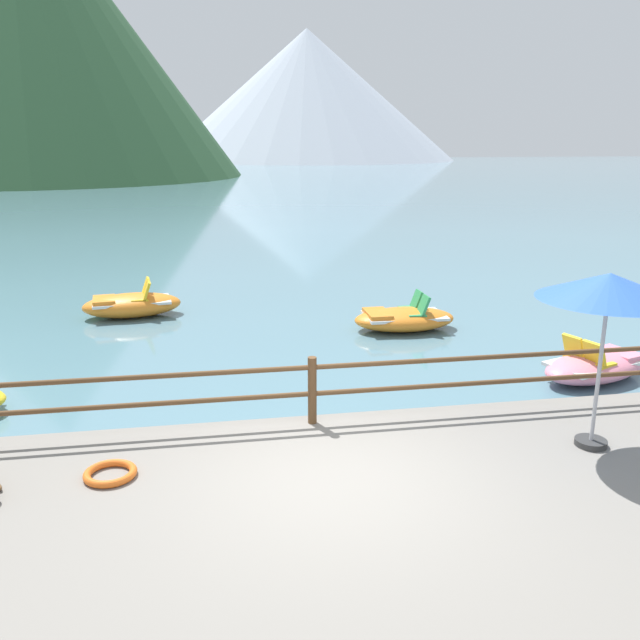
{
  "coord_description": "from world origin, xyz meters",
  "views": [
    {
      "loc": [
        -1.33,
        -6.76,
        4.19
      ],
      "look_at": [
        0.7,
        5.0,
        0.9
      ],
      "focal_mm": 37.16,
      "sensor_mm": 36.0,
      "label": 1
    }
  ],
  "objects_px": {
    "life_ring": "(110,473)",
    "pedal_boat_0": "(404,318)",
    "pedal_boat_2": "(595,366)",
    "beach_umbrella": "(609,289)",
    "pedal_boat_3": "(132,304)"
  },
  "relations": [
    {
      "from": "pedal_boat_0",
      "to": "pedal_boat_2",
      "type": "xyz_separation_m",
      "value": [
        2.46,
        -3.66,
        -0.01
      ]
    },
    {
      "from": "beach_umbrella",
      "to": "pedal_boat_3",
      "type": "height_order",
      "value": "beach_umbrella"
    },
    {
      "from": "beach_umbrella",
      "to": "pedal_boat_3",
      "type": "distance_m",
      "value": 11.41
    },
    {
      "from": "pedal_boat_2",
      "to": "life_ring",
      "type": "bearing_deg",
      "value": -159.54
    },
    {
      "from": "beach_umbrella",
      "to": "pedal_boat_2",
      "type": "bearing_deg",
      "value": 57.18
    },
    {
      "from": "beach_umbrella",
      "to": "pedal_boat_3",
      "type": "bearing_deg",
      "value": 125.95
    },
    {
      "from": "beach_umbrella",
      "to": "pedal_boat_2",
      "type": "relative_size",
      "value": 0.91
    },
    {
      "from": "life_ring",
      "to": "pedal_boat_0",
      "type": "distance_m",
      "value": 8.64
    },
    {
      "from": "life_ring",
      "to": "pedal_boat_2",
      "type": "distance_m",
      "value": 8.53
    },
    {
      "from": "beach_umbrella",
      "to": "pedal_boat_3",
      "type": "relative_size",
      "value": 0.91
    },
    {
      "from": "life_ring",
      "to": "pedal_boat_3",
      "type": "distance_m",
      "value": 8.9
    },
    {
      "from": "life_ring",
      "to": "beach_umbrella",
      "type": "bearing_deg",
      "value": -1.89
    },
    {
      "from": "pedal_boat_2",
      "to": "beach_umbrella",
      "type": "bearing_deg",
      "value": -122.82
    },
    {
      "from": "pedal_boat_0",
      "to": "life_ring",
      "type": "bearing_deg",
      "value": -129.79
    },
    {
      "from": "pedal_boat_0",
      "to": "pedal_boat_3",
      "type": "relative_size",
      "value": 0.94
    }
  ]
}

